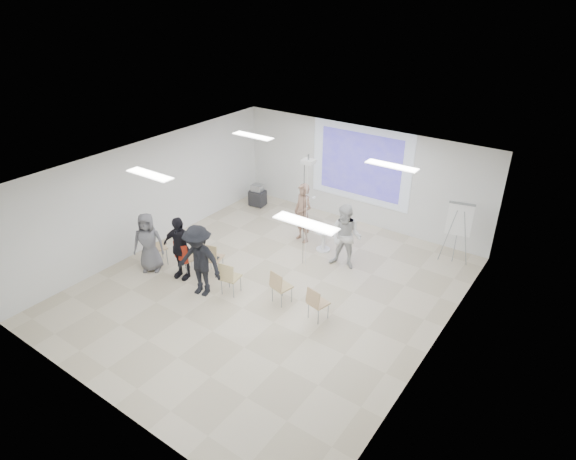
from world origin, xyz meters
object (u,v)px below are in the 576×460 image
Objects in this scene: player_left at (303,209)px; chair_far_left at (153,245)px; audience_mid at (199,257)px; flipchart_easel at (460,220)px; chair_center at (229,276)px; av_cart at (258,196)px; chair_right_inner at (280,285)px; audience_left at (179,243)px; laptop at (214,256)px; audience_outer at (148,239)px; chair_left_inner at (211,257)px; player_right at (346,234)px; chair_right_far at (316,301)px; pedestal_table at (324,238)px; chair_left_mid at (185,256)px.

player_left reaches higher than chair_far_left.
audience_mid is 1.18× the size of flipchart_easel.
av_cart is at bearing 111.70° from chair_center.
chair_far_left is at bearing -159.36° from chair_right_inner.
audience_left is (1.01, 0.02, 0.36)m from chair_far_left.
laptop is 1.71m from audience_outer.
chair_left_inner reaches higher than chair_center.
player_right is 2.92m from flipchart_easel.
chair_far_left is at bearing -161.22° from chair_right_far.
player_left reaches higher than chair_left_inner.
chair_right_far is at bearing -61.46° from pedestal_table.
chair_left_mid is 0.44m from audience_left.
pedestal_table is 2.73m from chair_right_inner.
chair_left_mid is 1.20× the size of av_cart.
audience_left is at bearing 155.57° from audience_mid.
chair_right_far is at bearing -84.19° from player_right.
player_left is 3.13m from chair_right_inner.
player_left is at bearing 82.07° from chair_center.
chair_left_inner reaches higher than chair_right_inner.
chair_right_inner is (-0.42, -2.27, -0.46)m from player_right.
chair_center is at bearing -65.97° from av_cart.
chair_center is 1.03× the size of chair_right_inner.
av_cart is (-0.23, 4.68, -0.54)m from audience_outer.
player_right is at bearing 45.61° from audience_mid.
audience_outer is at bearing 10.97° from laptop.
pedestal_table is at bearing 131.36° from chair_right_far.
chair_center is 2.55× the size of laptop.
audience_mid is at bearing -37.03° from audience_outer.
audience_outer reaches higher than av_cart.
player_left is 3.62m from audience_mid.
flipchart_easel reaches higher than chair_left_mid.
chair_far_left is 0.49× the size of audience_mid.
audience_outer reaches higher than chair_right_inner.
audience_outer is (-4.00, -2.99, -0.08)m from player_right.
audience_left is at bearing 27.80° from laptop.
audience_left is (-3.68, -0.47, 0.47)m from chair_right_far.
chair_far_left reaches higher than pedestal_table.
pedestal_table is 0.37× the size of audience_outer.
chair_left_mid reaches higher than chair_right_far.
chair_left_mid is 4.47m from av_cart.
chair_far_left is (-3.21, -3.21, 0.22)m from pedestal_table.
flipchart_easel reaches higher than av_cart.
audience_mid is 2.75× the size of av_cart.
player_left is at bearing 75.88° from chair_far_left.
av_cart is at bearing 153.10° from chair_right_far.
chair_left_mid is at bearing -162.16° from chair_right_far.
player_left reaches higher than pedestal_table.
player_right reaches higher than flipchart_easel.
chair_right_far is at bearing -35.00° from player_left.
player_right is 2.59× the size of av_cart.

